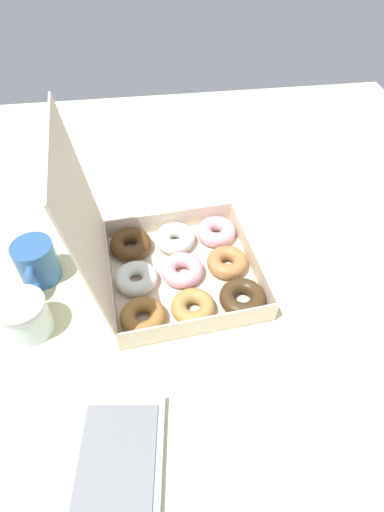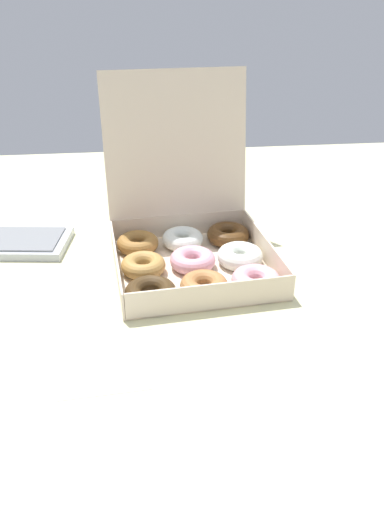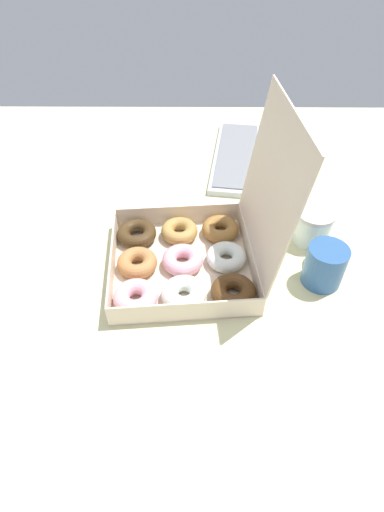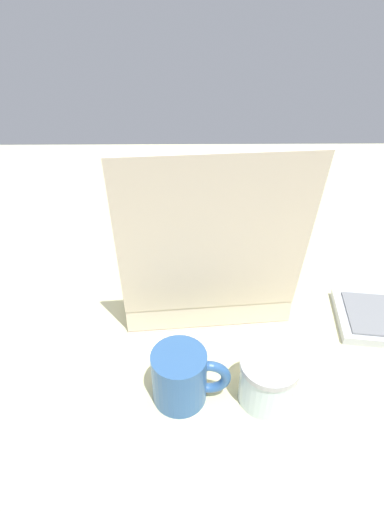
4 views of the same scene
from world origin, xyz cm
name	(u,v)px [view 4 (image 4 of 4)]	position (x,y,z in cm)	size (l,w,h in cm)	color
ground_plane	(194,281)	(0.00, 0.00, -1.00)	(180.00, 180.00, 2.00)	beige
donut_box	(200,269)	(-1.26, 1.70, 4.06)	(35.57, 39.73, 38.02)	beige
coffee_mug	(182,376)	(2.38, 31.78, 5.06)	(12.84, 8.93, 9.86)	#2D5893
glass_jar	(267,380)	(-11.46, 32.24, 4.41)	(9.51, 9.51, 8.74)	silver
paper_napkin	(258,214)	(-19.35, -30.04, 0.07)	(14.03, 11.92, 0.15)	white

